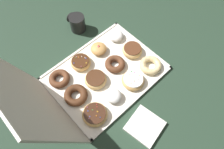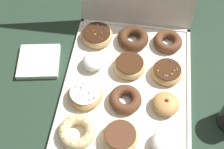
% 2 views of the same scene
% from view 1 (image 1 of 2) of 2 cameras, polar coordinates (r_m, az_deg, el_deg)
% --- Properties ---
extents(ground_plane, '(3.00, 3.00, 0.00)m').
position_cam_1_polar(ground_plane, '(1.10, -1.73, 0.16)').
color(ground_plane, '#233828').
extents(donut_box, '(0.44, 0.57, 0.01)m').
position_cam_1_polar(donut_box, '(1.09, -1.73, 0.30)').
color(donut_box, silver).
rests_on(donut_box, ground).
extents(box_lid_open, '(0.44, 0.14, 0.52)m').
position_cam_1_polar(box_lid_open, '(0.81, -21.39, -6.01)').
color(box_lid_open, silver).
rests_on(box_lid_open, ground).
extents(cruller_donut_0, '(0.12, 0.12, 0.04)m').
position_cam_1_polar(cruller_donut_0, '(1.11, 10.76, 2.57)').
color(cruller_donut_0, '#EACC8C').
rests_on(cruller_donut_0, donut_box).
extents(chocolate_frosted_donut_1, '(0.11, 0.11, 0.04)m').
position_cam_1_polar(chocolate_frosted_donut_1, '(1.15, 5.59, 6.98)').
color(chocolate_frosted_donut_1, '#E5B770').
rests_on(chocolate_frosted_donut_1, donut_box).
extents(powdered_filled_donut_2, '(0.09, 0.09, 0.04)m').
position_cam_1_polar(powdered_filled_donut_2, '(1.21, 1.08, 10.88)').
color(powdered_filled_donut_2, white).
rests_on(powdered_filled_donut_2, donut_box).
extents(sprinkle_donut_3, '(0.12, 0.12, 0.04)m').
position_cam_1_polar(sprinkle_donut_3, '(1.05, 5.91, -1.57)').
color(sprinkle_donut_3, tan).
rests_on(sprinkle_donut_3, donut_box).
extents(chocolate_cake_ring_donut_4, '(0.11, 0.11, 0.04)m').
position_cam_1_polar(chocolate_cake_ring_donut_4, '(1.10, 0.90, 2.92)').
color(chocolate_cake_ring_donut_4, '#59331E').
rests_on(chocolate_cake_ring_donut_4, donut_box).
extents(jelly_filled_donut_5, '(0.09, 0.09, 0.05)m').
position_cam_1_polar(jelly_filled_donut_5, '(1.15, -3.75, 7.22)').
color(jelly_filled_donut_5, tan).
rests_on(jelly_filled_donut_5, donut_box).
extents(powdered_filled_donut_6, '(0.08, 0.08, 0.05)m').
position_cam_1_polar(powdered_filled_donut_6, '(1.01, 0.39, -5.99)').
color(powdered_filled_donut_6, white).
rests_on(powdered_filled_donut_6, donut_box).
extents(chocolate_frosted_donut_7, '(0.11, 0.11, 0.04)m').
position_cam_1_polar(chocolate_frosted_donut_7, '(1.05, -4.51, -1.42)').
color(chocolate_frosted_donut_7, '#E5B770').
rests_on(chocolate_frosted_donut_7, donut_box).
extents(sprinkle_donut_8, '(0.11, 0.11, 0.04)m').
position_cam_1_polar(sprinkle_donut_8, '(1.11, -8.77, 3.42)').
color(sprinkle_donut_8, tan).
rests_on(sprinkle_donut_8, donut_box).
extents(sprinkle_donut_9, '(0.12, 0.12, 0.04)m').
position_cam_1_polar(sprinkle_donut_9, '(0.98, -4.82, -11.05)').
color(sprinkle_donut_9, tan).
rests_on(sprinkle_donut_9, donut_box).
extents(chocolate_cake_ring_donut_10, '(0.12, 0.12, 0.04)m').
position_cam_1_polar(chocolate_cake_ring_donut_10, '(1.03, -10.19, -5.62)').
color(chocolate_cake_ring_donut_10, '#472816').
rests_on(chocolate_cake_ring_donut_10, donut_box).
extents(chocolate_cake_ring_donut_11, '(0.11, 0.11, 0.03)m').
position_cam_1_polar(chocolate_cake_ring_donut_11, '(1.09, -14.52, -1.12)').
color(chocolate_cake_ring_donut_11, '#59331E').
rests_on(chocolate_cake_ring_donut_11, donut_box).
extents(coffee_mug, '(0.11, 0.09, 0.10)m').
position_cam_1_polar(coffee_mug, '(1.26, -9.76, 14.11)').
color(coffee_mug, black).
rests_on(coffee_mug, ground).
extents(napkin_stack, '(0.17, 0.17, 0.02)m').
position_cam_1_polar(napkin_stack, '(0.99, 9.15, -14.06)').
color(napkin_stack, white).
rests_on(napkin_stack, ground).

